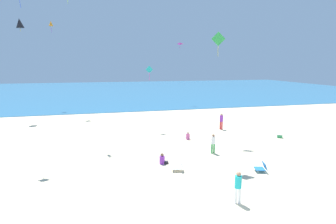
# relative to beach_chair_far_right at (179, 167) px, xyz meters

# --- Properties ---
(ground_plane) EXTENTS (120.00, 120.00, 0.00)m
(ground_plane) POSITION_rel_beach_chair_far_right_xyz_m (0.15, 4.85, -0.27)
(ground_plane) COLOR beige
(ocean_water) EXTENTS (120.00, 60.00, 0.05)m
(ocean_water) POSITION_rel_beach_chair_far_right_xyz_m (0.15, 49.93, -0.24)
(ocean_water) COLOR teal
(ocean_water) RESTS_ON ground_plane
(beach_chair_far_right) EXTENTS (0.76, 0.60, 0.57)m
(beach_chair_far_right) POSITION_rel_beach_chair_far_right_xyz_m (0.00, 0.00, 0.00)
(beach_chair_far_right) COLOR white
(beach_chair_far_right) RESTS_ON ground_plane
(beach_chair_near_camera) EXTENTS (0.78, 0.73, 0.58)m
(beach_chair_near_camera) POSITION_rel_beach_chair_far_right_xyz_m (4.69, -1.22, -0.01)
(beach_chair_near_camera) COLOR #2370B2
(beach_chair_near_camera) RESTS_ON ground_plane
(cooler_box) EXTENTS (0.54, 0.52, 0.30)m
(cooler_box) POSITION_rel_beach_chair_far_right_xyz_m (10.34, 4.78, -0.12)
(cooler_box) COLOR #339956
(cooler_box) RESTS_ON ground_plane
(person_0) EXTENTS (0.32, 0.32, 1.40)m
(person_0) POSITION_rel_beach_chair_far_right_xyz_m (3.20, 2.41, 0.54)
(person_0) COLOR green
(person_0) RESTS_ON ground_plane
(person_1) EXTENTS (0.44, 0.44, 1.59)m
(person_1) POSITION_rel_beach_chair_far_right_xyz_m (6.68, 8.60, 0.65)
(person_1) COLOR red
(person_1) RESTS_ON ground_plane
(person_2) EXTENTS (0.56, 0.34, 0.70)m
(person_2) POSITION_rel_beach_chair_far_right_xyz_m (-0.67, 1.31, -0.01)
(person_2) COLOR purple
(person_2) RESTS_ON ground_plane
(person_3) EXTENTS (0.35, 0.55, 0.66)m
(person_3) POSITION_rel_beach_chair_far_right_xyz_m (2.54, 6.17, -0.03)
(person_3) COLOR #D8599E
(person_3) RESTS_ON ground_plane
(person_4) EXTENTS (0.38, 0.38, 1.52)m
(person_4) POSITION_rel_beach_chair_far_right_xyz_m (1.58, -4.11, 0.61)
(person_4) COLOR white
(person_4) RESTS_ON ground_plane
(kite_orange) EXTENTS (0.79, 0.79, 1.53)m
(kite_orange) POSITION_rel_beach_chair_far_right_xyz_m (-10.83, 25.88, 11.38)
(kite_orange) COLOR orange
(kite_teal) EXTENTS (0.70, 0.12, 1.35)m
(kite_teal) POSITION_rel_beach_chair_far_right_xyz_m (0.09, 10.51, 5.39)
(kite_teal) COLOR #1EADAD
(kite_black) EXTENTS (1.20, 1.21, 1.39)m
(kite_black) POSITION_rel_beach_chair_far_right_xyz_m (-12.69, 18.45, 10.29)
(kite_black) COLOR black
(kite_green) EXTENTS (1.08, 0.28, 1.90)m
(kite_green) POSITION_rel_beach_chair_far_right_xyz_m (4.75, 5.60, 7.83)
(kite_green) COLOR green
(kite_magenta) EXTENTS (0.83, 0.75, 1.07)m
(kite_magenta) POSITION_rel_beach_chair_far_right_xyz_m (7.36, 25.45, 9.06)
(kite_magenta) COLOR #DB3DA8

